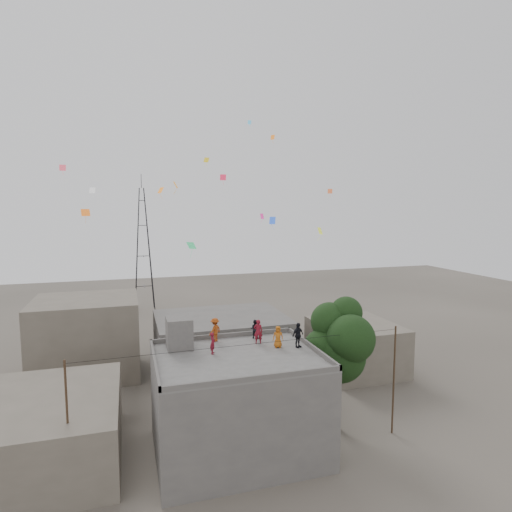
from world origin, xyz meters
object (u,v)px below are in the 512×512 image
Objects in this scene: tree at (341,342)px; person_red_adult at (258,332)px; person_dark_adult at (298,335)px; stair_head_box at (179,333)px; transmission_tower at (143,249)px.

tree is 5.65m from person_red_adult.
tree is 3.28m from person_dark_adult.
person_red_adult reaches higher than person_dark_adult.
person_red_adult is (5.15, -0.61, -0.18)m from stair_head_box.
stair_head_box is at bearing 169.26° from tree.
stair_head_box is at bearing -88.77° from transmission_tower.
stair_head_box is 1.23× the size of person_dark_adult.
transmission_tower is 12.23× the size of person_red_adult.
transmission_tower reaches higher than stair_head_box.
person_red_adult is at bearing 122.43° from person_dark_adult.
tree is 5.56× the size of person_red_adult.
tree reaches higher than person_dark_adult.
person_dark_adult is (7.39, -2.12, -0.19)m from stair_head_box.
person_dark_adult is at bearing -177.94° from tree.
transmission_tower is at bearing 106.09° from tree.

